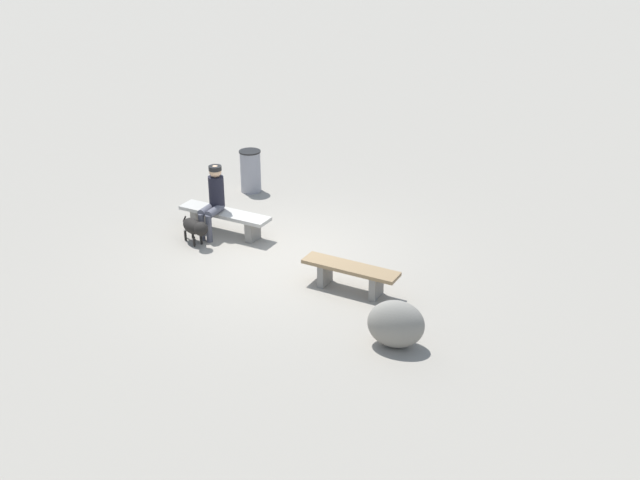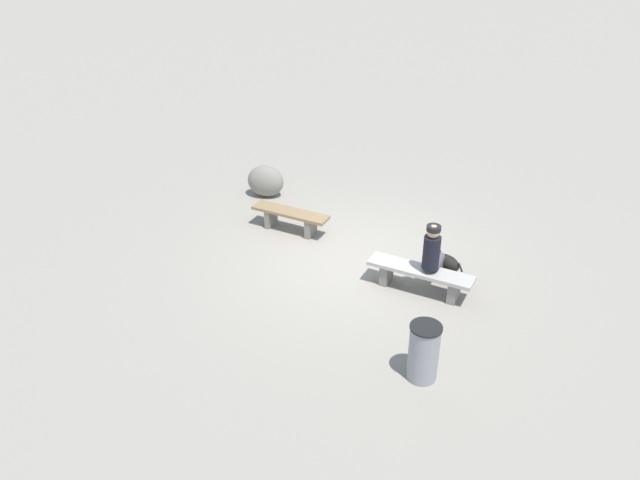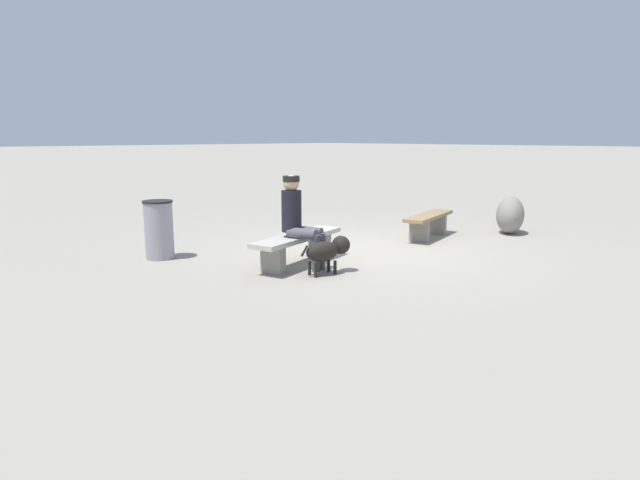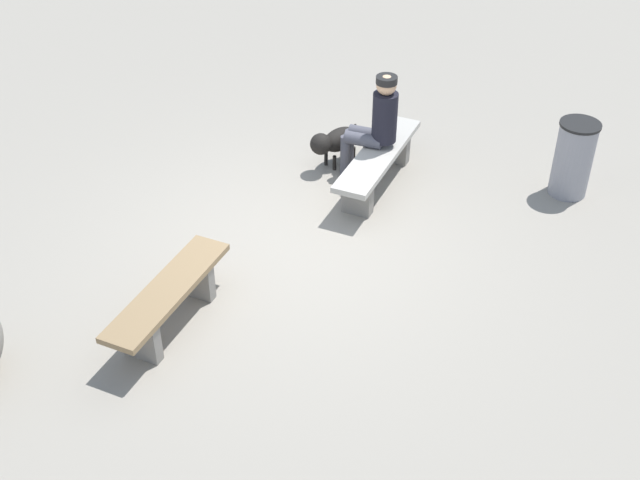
{
  "view_description": "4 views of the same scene",
  "coord_description": "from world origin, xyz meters",
  "px_view_note": "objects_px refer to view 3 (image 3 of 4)",
  "views": [
    {
      "loc": [
        -8.74,
        8.54,
        6.06
      ],
      "look_at": [
        -0.78,
        -0.19,
        0.51
      ],
      "focal_mm": 43.56,
      "sensor_mm": 36.0,
      "label": 1
    },
    {
      "loc": [
        6.07,
        -7.89,
        6.13
      ],
      "look_at": [
        -0.53,
        -0.34,
        0.4
      ],
      "focal_mm": 35.2,
      "sensor_mm": 36.0,
      "label": 2
    },
    {
      "loc": [
        6.59,
        5.68,
        1.85
      ],
      "look_at": [
        1.41,
        0.39,
        0.42
      ],
      "focal_mm": 30.2,
      "sensor_mm": 36.0,
      "label": 3
    },
    {
      "loc": [
        -5.23,
        -4.45,
        5.09
      ],
      "look_at": [
        -0.3,
        -0.56,
        0.47
      ],
      "focal_mm": 45.48,
      "sensor_mm": 36.0,
      "label": 4
    }
  ],
  "objects_px": {
    "boulder": "(510,215)",
    "seated_person": "(298,216)",
    "bench_left": "(429,221)",
    "trash_bin": "(159,230)",
    "bench_right": "(298,244)",
    "dog": "(328,250)"
  },
  "relations": [
    {
      "from": "seated_person",
      "to": "boulder",
      "type": "relative_size",
      "value": 1.62
    },
    {
      "from": "bench_right",
      "to": "boulder",
      "type": "bearing_deg",
      "value": 154.74
    },
    {
      "from": "bench_left",
      "to": "trash_bin",
      "type": "distance_m",
      "value": 4.78
    },
    {
      "from": "bench_right",
      "to": "seated_person",
      "type": "xyz_separation_m",
      "value": [
        0.12,
        0.14,
        0.43
      ]
    },
    {
      "from": "dog",
      "to": "boulder",
      "type": "height_order",
      "value": "boulder"
    },
    {
      "from": "dog",
      "to": "boulder",
      "type": "bearing_deg",
      "value": 6.51
    },
    {
      "from": "boulder",
      "to": "bench_left",
      "type": "bearing_deg",
      "value": -28.07
    },
    {
      "from": "bench_left",
      "to": "seated_person",
      "type": "xyz_separation_m",
      "value": [
        3.27,
        0.03,
        0.44
      ]
    },
    {
      "from": "boulder",
      "to": "dog",
      "type": "bearing_deg",
      "value": -3.15
    },
    {
      "from": "seated_person",
      "to": "dog",
      "type": "height_order",
      "value": "seated_person"
    },
    {
      "from": "bench_right",
      "to": "trash_bin",
      "type": "height_order",
      "value": "trash_bin"
    },
    {
      "from": "bench_left",
      "to": "trash_bin",
      "type": "relative_size",
      "value": 1.84
    },
    {
      "from": "seated_person",
      "to": "trash_bin",
      "type": "relative_size",
      "value": 1.47
    },
    {
      "from": "seated_person",
      "to": "bench_right",
      "type": "bearing_deg",
      "value": -148.88
    },
    {
      "from": "bench_left",
      "to": "boulder",
      "type": "xyz_separation_m",
      "value": [
        -1.53,
        0.82,
        0.05
      ]
    },
    {
      "from": "bench_right",
      "to": "boulder",
      "type": "relative_size",
      "value": 2.28
    },
    {
      "from": "seated_person",
      "to": "dog",
      "type": "relative_size",
      "value": 1.69
    },
    {
      "from": "boulder",
      "to": "seated_person",
      "type": "bearing_deg",
      "value": -9.36
    },
    {
      "from": "bench_right",
      "to": "seated_person",
      "type": "distance_m",
      "value": 0.47
    },
    {
      "from": "bench_right",
      "to": "trash_bin",
      "type": "relative_size",
      "value": 2.07
    },
    {
      "from": "seated_person",
      "to": "boulder",
      "type": "xyz_separation_m",
      "value": [
        -4.8,
        0.79,
        -0.39
      ]
    },
    {
      "from": "bench_left",
      "to": "dog",
      "type": "height_order",
      "value": "dog"
    }
  ]
}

